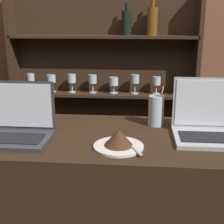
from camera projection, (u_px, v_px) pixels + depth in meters
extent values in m
cube|color=brown|center=(121.00, 44.00, 2.45)|extent=(7.00, 0.06, 2.70)
cube|color=#332114|center=(17.00, 103.00, 2.54)|extent=(0.03, 0.18, 1.77)
cube|color=#332114|center=(193.00, 107.00, 2.42)|extent=(0.03, 0.18, 1.77)
cube|color=#332114|center=(104.00, 102.00, 2.56)|extent=(1.44, 0.02, 1.77)
cube|color=#332114|center=(104.00, 146.00, 2.58)|extent=(1.40, 0.18, 0.02)
cube|color=#332114|center=(103.00, 94.00, 2.46)|extent=(1.40, 0.18, 0.02)
cube|color=#332114|center=(103.00, 37.00, 2.33)|extent=(1.40, 0.18, 0.02)
cylinder|color=silver|center=(32.00, 91.00, 2.50)|extent=(0.05, 0.05, 0.01)
cylinder|color=silver|center=(31.00, 86.00, 2.49)|extent=(0.01, 0.01, 0.07)
cylinder|color=silver|center=(31.00, 78.00, 2.47)|extent=(0.06, 0.06, 0.07)
cylinder|color=silver|center=(52.00, 92.00, 2.49)|extent=(0.06, 0.06, 0.01)
cylinder|color=silver|center=(52.00, 87.00, 2.48)|extent=(0.01, 0.01, 0.07)
cylinder|color=silver|center=(51.00, 78.00, 2.46)|extent=(0.07, 0.07, 0.06)
cylinder|color=silver|center=(72.00, 92.00, 2.47)|extent=(0.06, 0.06, 0.01)
cylinder|color=silver|center=(72.00, 87.00, 2.46)|extent=(0.01, 0.01, 0.07)
cylinder|color=silver|center=(72.00, 78.00, 2.44)|extent=(0.06, 0.06, 0.07)
cylinder|color=silver|center=(93.00, 92.00, 2.46)|extent=(0.06, 0.06, 0.01)
cylinder|color=silver|center=(93.00, 88.00, 2.45)|extent=(0.01, 0.01, 0.07)
cylinder|color=silver|center=(93.00, 79.00, 2.43)|extent=(0.06, 0.06, 0.07)
cylinder|color=silver|center=(114.00, 93.00, 2.44)|extent=(0.06, 0.06, 0.01)
cylinder|color=silver|center=(114.00, 89.00, 2.44)|extent=(0.01, 0.01, 0.06)
cylinder|color=silver|center=(114.00, 81.00, 2.42)|extent=(0.07, 0.07, 0.06)
cylinder|color=silver|center=(135.00, 93.00, 2.43)|extent=(0.06, 0.06, 0.01)
cylinder|color=silver|center=(135.00, 88.00, 2.42)|extent=(0.01, 0.01, 0.08)
cylinder|color=silver|center=(135.00, 79.00, 2.40)|extent=(0.06, 0.06, 0.07)
cylinder|color=silver|center=(156.00, 94.00, 2.42)|extent=(0.05, 0.05, 0.01)
cylinder|color=silver|center=(156.00, 89.00, 2.41)|extent=(0.01, 0.01, 0.07)
cylinder|color=silver|center=(157.00, 81.00, 2.39)|extent=(0.06, 0.06, 0.06)
cylinder|color=silver|center=(178.00, 94.00, 2.40)|extent=(0.06, 0.06, 0.01)
cylinder|color=silver|center=(178.00, 90.00, 2.39)|extent=(0.01, 0.01, 0.06)
cylinder|color=silver|center=(178.00, 82.00, 2.37)|extent=(0.07, 0.07, 0.07)
cylinder|color=brown|center=(152.00, 22.00, 2.27)|extent=(0.08, 0.08, 0.20)
cylinder|color=brown|center=(153.00, 3.00, 2.23)|extent=(0.03, 0.03, 0.07)
cylinder|color=black|center=(126.00, 23.00, 2.29)|extent=(0.07, 0.07, 0.17)
cylinder|color=black|center=(127.00, 7.00, 2.25)|extent=(0.02, 0.02, 0.06)
cube|color=#333338|center=(10.00, 139.00, 1.33)|extent=(0.34, 0.23, 0.02)
cube|color=black|center=(9.00, 138.00, 1.32)|extent=(0.29, 0.12, 0.00)
cube|color=#333338|center=(18.00, 105.00, 1.40)|extent=(0.34, 0.00, 0.22)
cube|color=white|center=(18.00, 105.00, 1.40)|extent=(0.31, 0.01, 0.20)
cube|color=#ADADB2|center=(209.00, 138.00, 1.34)|extent=(0.30, 0.24, 0.02)
cube|color=black|center=(210.00, 137.00, 1.32)|extent=(0.25, 0.13, 0.00)
cube|color=#ADADB2|center=(206.00, 103.00, 1.41)|extent=(0.30, 0.00, 0.23)
cube|color=white|center=(206.00, 103.00, 1.41)|extent=(0.27, 0.01, 0.21)
cylinder|color=silver|center=(119.00, 146.00, 1.26)|extent=(0.20, 0.20, 0.01)
cone|color=#422616|center=(119.00, 137.00, 1.25)|extent=(0.12, 0.12, 0.07)
cube|color=#B7B7BC|center=(132.00, 147.00, 1.24)|extent=(0.08, 0.16, 0.00)
cylinder|color=silver|center=(156.00, 111.00, 1.51)|extent=(0.07, 0.07, 0.15)
cylinder|color=#EA9EC6|center=(159.00, 106.00, 1.50)|extent=(0.04, 0.01, 0.19)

